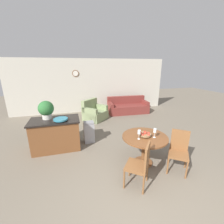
{
  "coord_description": "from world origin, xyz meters",
  "views": [
    {
      "loc": [
        -1.07,
        -1.74,
        2.37
      ],
      "look_at": [
        0.15,
        2.65,
        0.94
      ],
      "focal_mm": 24.0,
      "sensor_mm": 36.0,
      "label": 1
    }
  ],
  "objects_px": {
    "dining_chair_near_left": "(141,164)",
    "wine_glass_right": "(155,131)",
    "dining_table": "(144,143)",
    "trash_bin": "(89,132)",
    "armchair": "(94,113)",
    "dining_chair_near_right": "(179,149)",
    "kitchen_island": "(56,134)",
    "potted_plant": "(46,109)",
    "couch": "(128,107)",
    "fruit_bowl": "(145,134)",
    "teal_bowl": "(61,119)",
    "wine_glass_left": "(139,132)"
  },
  "relations": [
    {
      "from": "dining_table",
      "to": "fruit_bowl",
      "type": "relative_size",
      "value": 3.82
    },
    {
      "from": "dining_table",
      "to": "kitchen_island",
      "type": "distance_m",
      "value": 2.52
    },
    {
      "from": "kitchen_island",
      "to": "teal_bowl",
      "type": "distance_m",
      "value": 0.55
    },
    {
      "from": "trash_bin",
      "to": "armchair",
      "type": "xyz_separation_m",
      "value": [
        0.5,
        2.06,
        -0.04
      ]
    },
    {
      "from": "wine_glass_left",
      "to": "wine_glass_right",
      "type": "distance_m",
      "value": 0.39
    },
    {
      "from": "dining_chair_near_right",
      "to": "wine_glass_left",
      "type": "bearing_deg",
      "value": 16.91
    },
    {
      "from": "fruit_bowl",
      "to": "dining_chair_near_left",
      "type": "bearing_deg",
      "value": -122.41
    },
    {
      "from": "dining_chair_near_left",
      "to": "teal_bowl",
      "type": "xyz_separation_m",
      "value": [
        -1.54,
        1.84,
        0.43
      ]
    },
    {
      "from": "dining_table",
      "to": "kitchen_island",
      "type": "height_order",
      "value": "kitchen_island"
    },
    {
      "from": "kitchen_island",
      "to": "armchair",
      "type": "xyz_separation_m",
      "value": [
        1.47,
        2.2,
        -0.15
      ]
    },
    {
      "from": "trash_bin",
      "to": "kitchen_island",
      "type": "bearing_deg",
      "value": -172.08
    },
    {
      "from": "dining_chair_near_left",
      "to": "wine_glass_right",
      "type": "height_order",
      "value": "wine_glass_right"
    },
    {
      "from": "dining_table",
      "to": "wine_glass_right",
      "type": "xyz_separation_m",
      "value": [
        0.19,
        -0.11,
        0.33
      ]
    },
    {
      "from": "wine_glass_right",
      "to": "armchair",
      "type": "distance_m",
      "value": 3.78
    },
    {
      "from": "dining_chair_near_left",
      "to": "armchair",
      "type": "distance_m",
      "value": 4.2
    },
    {
      "from": "dining_table",
      "to": "trash_bin",
      "type": "relative_size",
      "value": 1.58
    },
    {
      "from": "wine_glass_left",
      "to": "kitchen_island",
      "type": "xyz_separation_m",
      "value": [
        -1.93,
        1.41,
        -0.45
      ]
    },
    {
      "from": "dining_chair_near_right",
      "to": "trash_bin",
      "type": "distance_m",
      "value": 2.63
    },
    {
      "from": "dining_table",
      "to": "potted_plant",
      "type": "xyz_separation_m",
      "value": [
        -2.33,
        1.46,
        0.62
      ]
    },
    {
      "from": "dining_chair_near_right",
      "to": "kitchen_island",
      "type": "distance_m",
      "value": 3.3
    },
    {
      "from": "dining_chair_near_right",
      "to": "wine_glass_right",
      "type": "bearing_deg",
      "value": 5.09
    },
    {
      "from": "potted_plant",
      "to": "armchair",
      "type": "xyz_separation_m",
      "value": [
        1.67,
        2.07,
        -0.89
      ]
    },
    {
      "from": "wine_glass_left",
      "to": "wine_glass_right",
      "type": "bearing_deg",
      "value": -3.99
    },
    {
      "from": "wine_glass_right",
      "to": "armchair",
      "type": "bearing_deg",
      "value": 103.15
    },
    {
      "from": "dining_chair_near_left",
      "to": "potted_plant",
      "type": "bearing_deg",
      "value": 80.23
    },
    {
      "from": "wine_glass_right",
      "to": "potted_plant",
      "type": "bearing_deg",
      "value": 148.04
    },
    {
      "from": "dining_chair_near_right",
      "to": "trash_bin",
      "type": "relative_size",
      "value": 1.39
    },
    {
      "from": "teal_bowl",
      "to": "trash_bin",
      "type": "xyz_separation_m",
      "value": [
        0.79,
        0.28,
        -0.61
      ]
    },
    {
      "from": "armchair",
      "to": "dining_chair_near_right",
      "type": "bearing_deg",
      "value": -114.65
    },
    {
      "from": "wine_glass_left",
      "to": "couch",
      "type": "relative_size",
      "value": 0.11
    },
    {
      "from": "potted_plant",
      "to": "dining_chair_near_right",
      "type": "bearing_deg",
      "value": -32.13
    },
    {
      "from": "armchair",
      "to": "teal_bowl",
      "type": "bearing_deg",
      "value": -162.01
    },
    {
      "from": "dining_chair_near_right",
      "to": "armchair",
      "type": "relative_size",
      "value": 0.78
    },
    {
      "from": "dining_table",
      "to": "potted_plant",
      "type": "bearing_deg",
      "value": 147.94
    },
    {
      "from": "dining_table",
      "to": "wine_glass_left",
      "type": "xyz_separation_m",
      "value": [
        -0.2,
        -0.08,
        0.33
      ]
    },
    {
      "from": "dining_chair_near_right",
      "to": "dining_table",
      "type": "bearing_deg",
      "value": 5.74
    },
    {
      "from": "teal_bowl",
      "to": "trash_bin",
      "type": "distance_m",
      "value": 1.04
    },
    {
      "from": "potted_plant",
      "to": "couch",
      "type": "bearing_deg",
      "value": 37.03
    },
    {
      "from": "dining_chair_near_right",
      "to": "armchair",
      "type": "bearing_deg",
      "value": -33.35
    },
    {
      "from": "dining_table",
      "to": "dining_chair_near_right",
      "type": "distance_m",
      "value": 0.78
    },
    {
      "from": "fruit_bowl",
      "to": "teal_bowl",
      "type": "xyz_separation_m",
      "value": [
        -1.96,
        1.18,
        0.16
      ]
    },
    {
      "from": "trash_bin",
      "to": "fruit_bowl",
      "type": "bearing_deg",
      "value": -51.41
    },
    {
      "from": "fruit_bowl",
      "to": "kitchen_island",
      "type": "xyz_separation_m",
      "value": [
        -2.14,
        1.33,
        -0.34
      ]
    },
    {
      "from": "dining_table",
      "to": "dining_chair_near_right",
      "type": "relative_size",
      "value": 1.13
    },
    {
      "from": "wine_glass_right",
      "to": "teal_bowl",
      "type": "height_order",
      "value": "teal_bowl"
    },
    {
      "from": "couch",
      "to": "armchair",
      "type": "height_order",
      "value": "armchair"
    },
    {
      "from": "fruit_bowl",
      "to": "teal_bowl",
      "type": "distance_m",
      "value": 2.29
    },
    {
      "from": "dining_chair_near_left",
      "to": "kitchen_island",
      "type": "bearing_deg",
      "value": 78.93
    },
    {
      "from": "potted_plant",
      "to": "couch",
      "type": "xyz_separation_m",
      "value": [
        3.5,
        2.64,
        -0.91
      ]
    },
    {
      "from": "wine_glass_right",
      "to": "kitchen_island",
      "type": "height_order",
      "value": "wine_glass_right"
    }
  ]
}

